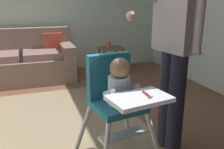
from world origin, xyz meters
The scene contains 8 objects.
ground centered at (0.00, 0.00, -0.05)m, with size 6.34×6.70×0.10m, color brown.
wall_far centered at (0.00, 2.58, 1.32)m, with size 5.54×0.06×2.63m, color #B3C6BB.
area_rug centered at (-0.14, 0.00, 0.00)m, with size 2.09×2.70×0.01m, color #8D795E.
couch centered at (-0.37, 2.06, 0.33)m, with size 1.70×0.86×0.86m.
high_chair centered at (0.37, -0.60, 0.64)m, with size 0.69×0.79×0.92m.
adult_standing centered at (0.90, -0.53, 0.96)m, with size 0.56×0.50×1.68m.
side_table centered at (1.14, 1.84, 0.38)m, with size 0.40×0.40×0.52m.
sippy_cup centered at (1.10, 1.84, 0.57)m, with size 0.07×0.07×0.10m, color #D13D33.
Camera 1 is at (-0.24, -2.27, 1.32)m, focal length 39.66 mm.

